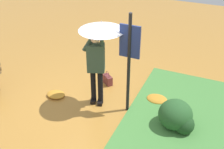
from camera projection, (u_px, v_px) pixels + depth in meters
ground_plane at (92, 108)px, 6.67m from camera, size 18.00×18.00×0.00m
person_with_umbrella at (99, 43)px, 6.05m from camera, size 0.96×0.96×2.04m
info_sign_post at (129, 53)px, 5.88m from camera, size 0.44×0.07×2.30m
handbag at (108, 80)px, 7.48m from camera, size 0.32×0.29×0.37m
shrub_cluster at (177, 116)px, 5.95m from camera, size 0.78×0.71×0.64m
leaf_pile_near_person at (56, 94)px, 7.05m from camera, size 0.46×0.36×0.10m
leaf_pile_by_bench at (157, 99)px, 6.88m from camera, size 0.49×0.39×0.11m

